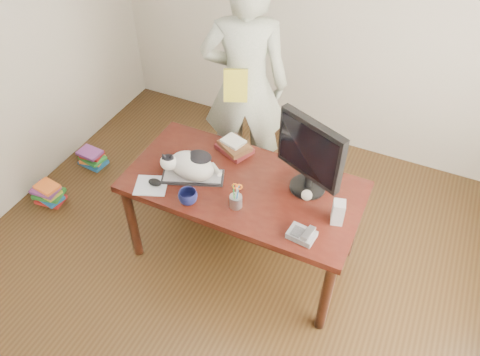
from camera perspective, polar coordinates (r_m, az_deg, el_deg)
The scene contains 18 objects.
room at distance 2.36m, azimuth -5.68°, elevation 0.46°, with size 4.50×4.50×4.50m.
desk at distance 3.31m, azimuth 0.95°, elevation -1.72°, with size 1.60×0.80×0.75m.
keyboard at distance 3.21m, azimuth -5.76°, elevation 0.17°, with size 0.45×0.30×0.03m.
cat at distance 3.13m, azimuth -6.14°, elevation 1.61°, with size 0.39×0.30×0.23m.
monitor at distance 2.94m, azimuth 8.54°, elevation 2.97°, with size 0.47×0.32×0.55m.
pen_cup at distance 2.97m, azimuth -0.50°, elevation -2.71°, with size 0.10×0.10×0.20m.
mousepad at distance 3.20m, azimuth -10.78°, elevation -0.90°, with size 0.27×0.26×0.00m.
mouse at distance 3.19m, azimuth -10.33°, elevation -0.52°, with size 0.11×0.09×0.04m.
coffee_mug at distance 3.02m, azimuth -6.37°, elevation -2.32°, with size 0.12×0.12×0.10m, color #0D1034.
phone at distance 2.85m, azimuth 7.60°, elevation -6.84°, with size 0.18×0.14×0.07m.
speaker at distance 2.93m, azimuth 11.86°, elevation -4.10°, with size 0.09×0.10×0.16m.
baseball at distance 3.06m, azimuth 8.14°, elevation -2.09°, with size 0.07×0.07×0.07m.
book_stack at distance 3.38m, azimuth -0.68°, elevation 3.83°, with size 0.29×0.26×0.09m.
calculator at distance 3.25m, azimuth 10.36°, elevation 0.71°, with size 0.18×0.22×0.06m.
person at distance 3.74m, azimuth 0.62°, elevation 11.11°, with size 0.69×0.45×1.89m, color beige.
held_book at distance 3.56m, azimuth -0.53°, elevation 11.20°, with size 0.21×0.17×0.25m.
book_pile_a at distance 4.35m, azimuth -22.31°, elevation -1.76°, with size 0.27×0.22×0.18m.
book_pile_b at distance 4.60m, azimuth -17.58°, elevation 2.37°, with size 0.26×0.20×0.15m.
Camera 1 is at (0.94, -1.45, 2.95)m, focal length 35.00 mm.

